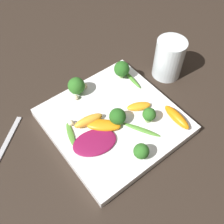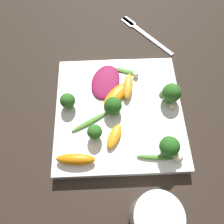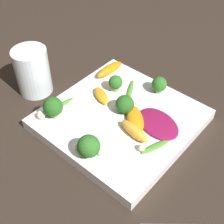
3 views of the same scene
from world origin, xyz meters
The scene contains 21 objects.
ground_plane centered at (0.00, 0.00, 0.00)m, with size 2.40×2.40×0.00m, color #2D231C.
plate centered at (0.00, 0.00, 0.01)m, with size 0.28×0.28×0.02m.
drinking_glass centered at (0.04, -0.22, 0.05)m, with size 0.08×0.08×0.11m.
fork centered at (0.08, 0.26, 0.00)m, with size 0.14×0.15×0.01m.
radicchio_leaf_0 centered at (-0.03, 0.07, 0.03)m, with size 0.09×0.11×0.01m.
orange_segment_0 centered at (-0.09, -0.11, 0.03)m, with size 0.08×0.03×0.02m.
orange_segment_1 centered at (0.02, 0.05, 0.03)m, with size 0.03×0.07×0.02m.
orange_segment_2 centered at (-0.01, 0.03, 0.03)m, with size 0.08×0.08×0.02m.
orange_segment_3 centered at (-0.01, -0.06, 0.03)m, with size 0.05×0.06×0.01m.
broccoli_floret_0 centered at (-0.01, 0.00, 0.05)m, with size 0.04×0.04×0.04m.
broccoli_floret_1 centered at (0.09, -0.10, 0.05)m, with size 0.04×0.04×0.05m.
broccoli_floret_2 centered at (0.12, 0.02, 0.05)m, with size 0.04×0.04×0.05m.
broccoli_floret_3 centered at (-0.11, 0.02, 0.05)m, with size 0.03×0.03×0.04m.
broccoli_floret_4 centered at (-0.05, -0.06, 0.05)m, with size 0.03×0.03×0.04m.
arugula_sprig_0 centered at (-0.06, -0.03, 0.03)m, with size 0.08×0.05×0.01m.
arugula_sprig_1 centered at (0.02, 0.10, 0.03)m, with size 0.07×0.03×0.01m.
arugula_sprig_2 centered at (0.07, -0.11, 0.03)m, with size 0.07×0.02×0.01m.
macadamia_nut_0 centered at (0.10, 0.04, 0.03)m, with size 0.01×0.01×0.01m.
macadamia_nut_1 centered at (0.04, 0.09, 0.03)m, with size 0.01×0.01×0.01m.
macadamia_nut_2 centered at (0.12, 0.00, 0.03)m, with size 0.01×0.01×0.01m.
macadamia_nut_3 centered at (0.11, -0.12, 0.03)m, with size 0.02×0.02×0.02m.
Camera 2 is at (-0.03, -0.22, 0.46)m, focal length 35.00 mm.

